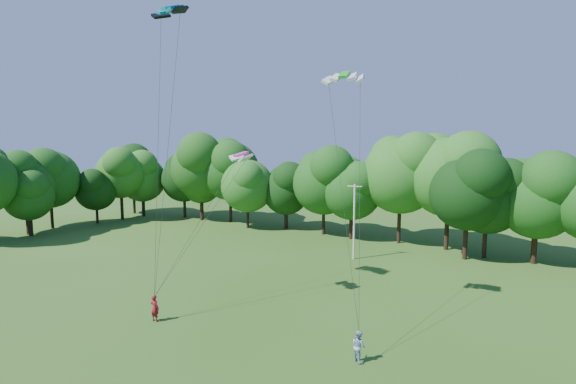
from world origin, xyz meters
The scene contains 9 objects.
utility_pole centered at (-3.56, 29.11, 3.92)m, with size 1.52×0.26×7.58m.
kite_flyer_left centered at (-7.85, 7.66, 0.90)m, with size 0.66×0.43×1.80m, color maroon.
kite_flyer_right centered at (5.75, 10.24, 0.88)m, with size 0.85×0.66×1.75m, color #97B3D2.
kite_teal centered at (-9.72, 11.48, 21.28)m, with size 2.98×1.59×0.58m.
kite_green centered at (1.93, 15.60, 16.25)m, with size 2.83×1.66×0.63m.
kite_pink centered at (-5.26, 13.68, 11.00)m, with size 2.24×1.65×0.40m.
tree_back_west centered at (-31.66, 36.20, 8.63)m, with size 9.50×9.50×13.82m.
tree_back_center centered at (5.79, 35.29, 7.41)m, with size 8.16×8.16×11.87m.
tree_flank_west centered at (-42.80, 16.80, 7.01)m, with size 7.72×7.72×11.24m.
Camera 1 is at (15.48, -11.27, 12.19)m, focal length 28.00 mm.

